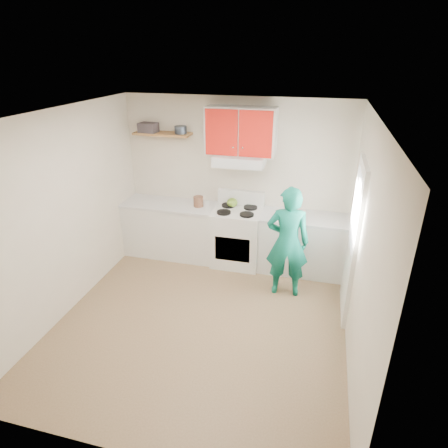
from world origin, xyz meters
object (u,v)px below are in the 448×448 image
(tin, at_px, (181,130))
(crock, at_px, (198,202))
(stove, at_px, (237,237))
(person, at_px, (288,242))
(kettle, at_px, (232,203))

(tin, relative_size, crock, 1.00)
(stove, xyz_separation_m, tin, (-0.94, 0.16, 1.63))
(crock, xyz_separation_m, person, (1.50, -0.69, -0.19))
(stove, distance_m, crock, 0.84)
(stove, bearing_deg, crock, 178.19)
(tin, bearing_deg, kettle, -1.68)
(crock, relative_size, person, 0.12)
(crock, height_order, person, person)
(tin, relative_size, kettle, 1.10)
(kettle, relative_size, person, 0.11)
(person, bearing_deg, crock, -29.93)
(kettle, bearing_deg, stove, -35.45)
(tin, relative_size, person, 0.12)
(crock, bearing_deg, stove, -1.81)
(tin, height_order, crock, tin)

